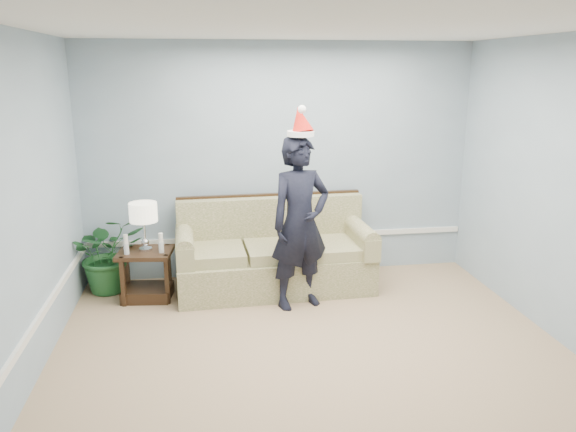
% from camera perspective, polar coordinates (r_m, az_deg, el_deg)
% --- Properties ---
extents(room_shell, '(4.54, 5.04, 2.74)m').
position_cam_1_polar(room_shell, '(4.10, 3.97, -0.11)').
color(room_shell, tan).
rests_on(room_shell, ground).
extents(wainscot_trim, '(4.49, 4.99, 0.06)m').
position_cam_1_polar(wainscot_trim, '(5.41, -11.33, -6.62)').
color(wainscot_trim, white).
rests_on(wainscot_trim, room_shell).
extents(sofa, '(2.16, 0.99, 1.00)m').
position_cam_1_polar(sofa, '(6.31, -1.46, -4.13)').
color(sofa, '#5F6C33').
rests_on(sofa, room_shell).
extents(side_table, '(0.61, 0.53, 0.54)m').
position_cam_1_polar(side_table, '(6.22, -14.13, -6.30)').
color(side_table, '#352413').
rests_on(side_table, room_shell).
extents(table_lamp, '(0.29, 0.29, 0.52)m').
position_cam_1_polar(table_lamp, '(6.01, -14.49, 0.17)').
color(table_lamp, silver).
rests_on(table_lamp, side_table).
extents(candle_pair, '(0.41, 0.05, 0.21)m').
position_cam_1_polar(candle_pair, '(6.00, -14.45, -2.81)').
color(candle_pair, silver).
rests_on(candle_pair, side_table).
extents(houseplant, '(0.98, 0.93, 0.87)m').
position_cam_1_polar(houseplant, '(6.48, -17.76, -3.60)').
color(houseplant, '#205929').
rests_on(houseplant, room_shell).
extents(man, '(0.75, 0.61, 1.77)m').
position_cam_1_polar(man, '(5.66, 1.23, -0.74)').
color(man, black).
rests_on(man, room_shell).
extents(santa_hat, '(0.36, 0.38, 0.31)m').
position_cam_1_polar(santa_hat, '(5.49, 1.27, 9.49)').
color(santa_hat, white).
rests_on(santa_hat, man).
extents(teddy_bear, '(0.26, 0.28, 0.38)m').
position_cam_1_polar(teddy_bear, '(6.04, 1.02, -1.91)').
color(teddy_bear, white).
rests_on(teddy_bear, sofa).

